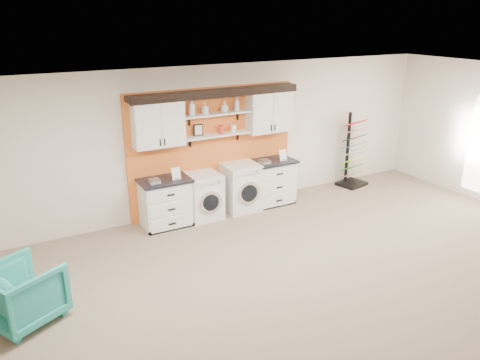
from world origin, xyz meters
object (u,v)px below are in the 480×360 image
washer (203,196)px  sample_rack (352,163)px  dryer (241,187)px  armchair (23,293)px  base_cabinet_left (165,202)px  base_cabinet_right (271,182)px

washer → sample_rack: size_ratio=0.53×
dryer → armchair: 4.49m
washer → armchair: size_ratio=1.02×
washer → armchair: (-3.29, -1.83, -0.05)m
base_cabinet_left → base_cabinet_right: bearing=-0.0°
base_cabinet_right → sample_rack: size_ratio=0.57×
washer → base_cabinet_left: bearing=179.7°
sample_rack → armchair: bearing=-177.3°
base_cabinet_right → washer: base_cabinet_right is taller
base_cabinet_left → washer: base_cabinet_left is taller
base_cabinet_right → dryer: dryer is taller
base_cabinet_left → dryer: size_ratio=0.97×
washer → sample_rack: bearing=0.6°
base_cabinet_right → dryer: (-0.71, -0.00, 0.01)m
sample_rack → armchair: sample_rack is taller
base_cabinet_left → dryer: (1.55, -0.00, 0.02)m
base_cabinet_left → base_cabinet_right: (2.26, -0.00, 0.01)m
base_cabinet_right → dryer: 0.71m
washer → sample_rack: (3.68, 0.04, 0.09)m
sample_rack → armchair: size_ratio=1.93×
dryer → sample_rack: sample_rack is taller
base_cabinet_left → base_cabinet_right: size_ratio=0.98×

